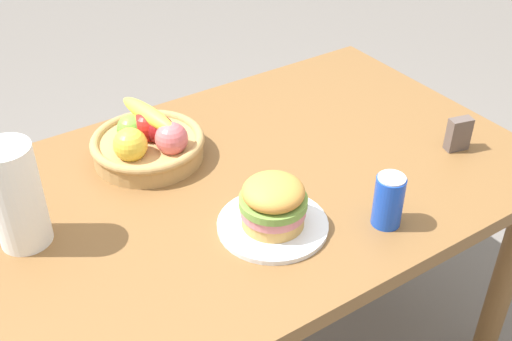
{
  "coord_description": "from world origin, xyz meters",
  "views": [
    {
      "loc": [
        -0.7,
        -1.07,
        1.68
      ],
      "look_at": [
        -0.03,
        -0.06,
        0.81
      ],
      "focal_mm": 44.96,
      "sensor_mm": 36.0,
      "label": 1
    }
  ],
  "objects_px": {
    "sandwich": "(273,202)",
    "fruit_basket": "(148,141)",
    "paper_towel_roll": "(16,196)",
    "napkin_holder": "(459,134)",
    "plate": "(273,225)",
    "soda_can": "(388,201)"
  },
  "relations": [
    {
      "from": "plate",
      "to": "soda_can",
      "type": "height_order",
      "value": "soda_can"
    },
    {
      "from": "plate",
      "to": "paper_towel_roll",
      "type": "height_order",
      "value": "paper_towel_roll"
    },
    {
      "from": "sandwich",
      "to": "paper_towel_roll",
      "type": "distance_m",
      "value": 0.54
    },
    {
      "from": "sandwich",
      "to": "napkin_holder",
      "type": "xyz_separation_m",
      "value": [
        0.58,
        -0.01,
        -0.03
      ]
    },
    {
      "from": "fruit_basket",
      "to": "napkin_holder",
      "type": "xyz_separation_m",
      "value": [
        0.69,
        -0.41,
        -0.0
      ]
    },
    {
      "from": "plate",
      "to": "fruit_basket",
      "type": "distance_m",
      "value": 0.42
    },
    {
      "from": "soda_can",
      "to": "fruit_basket",
      "type": "bearing_deg",
      "value": 121.68
    },
    {
      "from": "plate",
      "to": "paper_towel_roll",
      "type": "bearing_deg",
      "value": 150.98
    },
    {
      "from": "sandwich",
      "to": "napkin_holder",
      "type": "distance_m",
      "value": 0.58
    },
    {
      "from": "plate",
      "to": "sandwich",
      "type": "relative_size",
      "value": 1.65
    },
    {
      "from": "soda_can",
      "to": "fruit_basket",
      "type": "xyz_separation_m",
      "value": [
        -0.33,
        0.53,
        -0.01
      ]
    },
    {
      "from": "plate",
      "to": "sandwich",
      "type": "bearing_deg",
      "value": 63.43
    },
    {
      "from": "napkin_holder",
      "to": "paper_towel_roll",
      "type": "bearing_deg",
      "value": -179.5
    },
    {
      "from": "sandwich",
      "to": "fruit_basket",
      "type": "xyz_separation_m",
      "value": [
        -0.11,
        0.4,
        -0.02
      ]
    },
    {
      "from": "napkin_holder",
      "to": "plate",
      "type": "bearing_deg",
      "value": -165.92
    },
    {
      "from": "plate",
      "to": "paper_towel_roll",
      "type": "distance_m",
      "value": 0.55
    },
    {
      "from": "fruit_basket",
      "to": "napkin_holder",
      "type": "relative_size",
      "value": 3.22
    },
    {
      "from": "soda_can",
      "to": "napkin_holder",
      "type": "relative_size",
      "value": 1.4
    },
    {
      "from": "sandwich",
      "to": "paper_towel_roll",
      "type": "relative_size",
      "value": 0.63
    },
    {
      "from": "fruit_basket",
      "to": "paper_towel_roll",
      "type": "relative_size",
      "value": 1.21
    },
    {
      "from": "paper_towel_roll",
      "to": "napkin_holder",
      "type": "bearing_deg",
      "value": -14.23
    },
    {
      "from": "paper_towel_roll",
      "to": "napkin_holder",
      "type": "xyz_separation_m",
      "value": [
        1.05,
        -0.27,
        -0.07
      ]
    }
  ]
}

